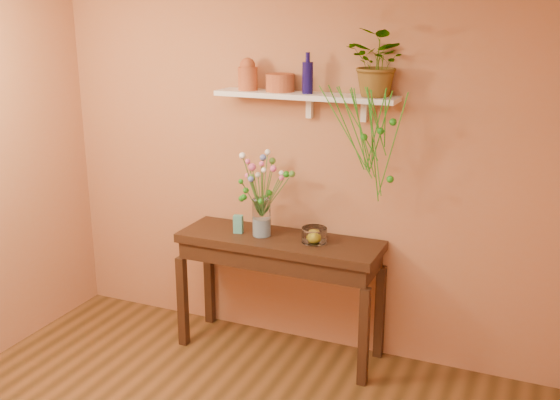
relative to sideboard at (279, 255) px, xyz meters
name	(u,v)px	position (x,y,z in m)	size (l,w,h in m)	color
room	(149,265)	(0.09, -1.74, 0.58)	(4.04, 4.04, 2.70)	brown
sideboard	(279,255)	(0.00, 0.00, 0.00)	(1.49, 0.48, 0.91)	#331A0F
wall_shelf	(307,96)	(0.15, 0.13, 1.14)	(1.30, 0.24, 0.19)	white
terracotta_jug	(248,75)	(-0.30, 0.12, 1.27)	(0.16, 0.16, 0.23)	#A5542A
terracotta_pot	(280,83)	(-0.06, 0.15, 1.23)	(0.20, 0.20, 0.12)	#A5542A
blue_bottle	(308,77)	(0.16, 0.11, 1.28)	(0.08, 0.08, 0.28)	#110B47
spider_plant	(379,63)	(0.65, 0.14, 1.39)	(0.40, 0.35, 0.44)	#1F7616
plant_fronds	(374,137)	(0.68, -0.02, 0.93)	(0.62, 0.27, 0.78)	#1F7616
glass_vase	(262,220)	(-0.14, -0.01, 0.25)	(0.13, 0.13, 0.28)	white
bouquet	(261,178)	(-0.14, -0.01, 0.57)	(0.40, 0.42, 0.49)	#386B28
glass_bowl	(314,236)	(0.26, 0.01, 0.18)	(0.18, 0.18, 0.11)	white
lemon	(314,237)	(0.27, -0.01, 0.18)	(0.08, 0.08, 0.08)	yellow
carton	(238,224)	(-0.32, -0.02, 0.20)	(0.07, 0.05, 0.13)	teal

